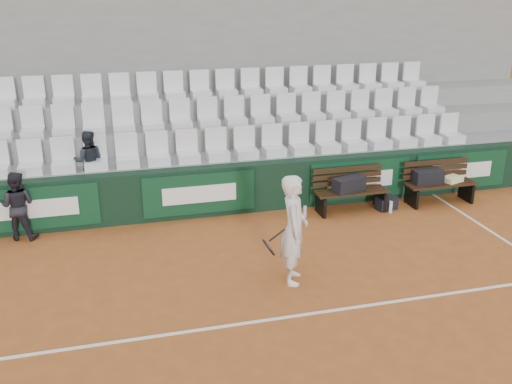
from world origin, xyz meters
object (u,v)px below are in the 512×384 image
object	(u,v)px
bench_right	(439,193)
tennis_player	(294,230)
sports_bag_ground	(386,203)
ball_kid	(18,206)
sports_bag_left	(349,184)
spectator_c	(87,139)
water_bottle_near	(305,212)
water_bottle_far	(391,207)
bench_left	(351,201)
sports_bag_right	(428,177)

from	to	relation	value
bench_right	tennis_player	world-z (taller)	tennis_player
sports_bag_ground	ball_kid	bearing A→B (deg)	176.93
bench_right	ball_kid	xyz separation A→B (m)	(-8.35, 0.34, 0.41)
sports_bag_left	spectator_c	xyz separation A→B (m)	(-5.01, 1.08, 1.01)
bench_right	water_bottle_near	distance (m)	3.02
bench_right	water_bottle_near	size ratio (longest dim) A/B	6.03
sports_bag_left	water_bottle_far	xyz separation A→B (m)	(0.82, -0.28, -0.47)
ball_kid	sports_bag_ground	bearing A→B (deg)	-167.36
bench_left	water_bottle_near	xyz separation A→B (m)	(-1.01, -0.09, -0.10)
spectator_c	tennis_player	bearing A→B (deg)	134.42
bench_left	water_bottle_far	bearing A→B (deg)	-20.70
sports_bag_right	water_bottle_near	bearing A→B (deg)	-177.73
water_bottle_near	bench_left	bearing A→B (deg)	5.26
sports_bag_right	water_bottle_far	size ratio (longest dim) A/B	2.44
water_bottle_far	sports_bag_ground	bearing A→B (deg)	87.59
bench_right	sports_bag_right	xyz separation A→B (m)	(-0.28, 0.05, 0.37)
bench_left	water_bottle_near	size ratio (longest dim) A/B	6.03
bench_left	water_bottle_far	world-z (taller)	bench_left
bench_left	water_bottle_near	world-z (taller)	bench_left
bench_right	spectator_c	world-z (taller)	spectator_c
bench_right	sports_bag_left	bearing A→B (deg)	179.28
bench_right	sports_bag_ground	world-z (taller)	bench_right
tennis_player	water_bottle_near	bearing A→B (deg)	66.54
bench_left	sports_bag_left	distance (m)	0.37
bench_left	ball_kid	world-z (taller)	ball_kid
sports_bag_ground	spectator_c	size ratio (longest dim) A/B	0.35
sports_bag_left	tennis_player	size ratio (longest dim) A/B	0.38
ball_kid	water_bottle_near	bearing A→B (deg)	-168.54
bench_left	sports_bag_right	xyz separation A→B (m)	(1.72, 0.02, 0.37)
water_bottle_far	spectator_c	size ratio (longest dim) A/B	0.21
sports_bag_right	ball_kid	distance (m)	8.08
bench_left	bench_right	world-z (taller)	same
water_bottle_far	ball_kid	distance (m)	7.15
sports_bag_ground	bench_left	bearing A→B (deg)	174.12
spectator_c	bench_right	bearing A→B (deg)	174.57
bench_left	sports_bag_ground	xyz separation A→B (m)	(0.77, -0.08, -0.10)
water_bottle_far	spectator_c	world-z (taller)	spectator_c
sports_bag_ground	water_bottle_far	world-z (taller)	sports_bag_ground
bench_left	tennis_player	distance (m)	3.23
sports_bag_left	water_bottle_far	bearing A→B (deg)	-18.73
bench_left	sports_bag_left	bearing A→B (deg)	-173.00
sports_bag_right	bench_left	bearing A→B (deg)	-179.49
sports_bag_right	ball_kid	size ratio (longest dim) A/B	0.48
bench_right	water_bottle_far	bearing A→B (deg)	-168.59
bench_left	bench_right	bearing A→B (deg)	-0.96
ball_kid	spectator_c	distance (m)	1.77
water_bottle_far	ball_kid	size ratio (longest dim) A/B	0.20
bench_left	sports_bag_right	world-z (taller)	sports_bag_right
bench_right	water_bottle_near	bearing A→B (deg)	-178.87
sports_bag_ground	ball_kid	distance (m)	7.14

